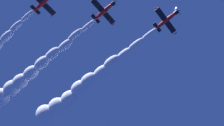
% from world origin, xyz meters
% --- Properties ---
extents(airplane_lead, '(7.87, 8.01, 3.11)m').
position_xyz_m(airplane_lead, '(0.84, 0.23, 77.63)').
color(airplane_lead, red).
extents(airplane_left_wingman, '(7.86, 8.02, 3.36)m').
position_xyz_m(airplane_left_wingman, '(0.72, 18.36, 78.83)').
color(airplane_left_wingman, red).
extents(airplane_right_wingman, '(7.88, 8.01, 3.25)m').
position_xyz_m(airplane_right_wingman, '(0.59, 36.22, 80.33)').
color(airplane_right_wingman, red).
extents(smoke_trail_lead, '(36.52, 35.63, 6.49)m').
position_xyz_m(smoke_trail_lead, '(27.24, 25.28, 76.56)').
color(smoke_trail_lead, white).
extents(smoke_trail_left_wingman, '(36.00, 35.31, 6.15)m').
position_xyz_m(smoke_trail_left_wingman, '(26.98, 43.47, 77.83)').
color(smoke_trail_left_wingman, white).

